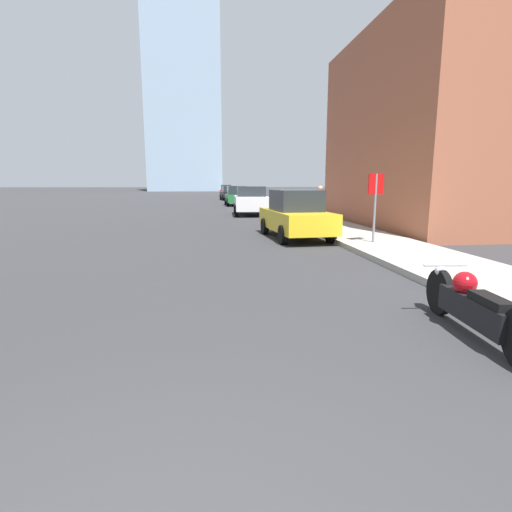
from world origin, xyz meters
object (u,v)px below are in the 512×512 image
Objects in this scene: parked_car_white at (251,201)px; parked_car_red at (226,191)px; parked_car_green at (237,196)px; parked_car_black at (229,193)px; motorcycle at (474,306)px; stop_sign at (375,196)px; parked_car_yellow at (295,215)px; pedestrian at (320,203)px.

parked_car_white is 0.99× the size of parked_car_red.
parked_car_white is 0.89× the size of parked_car_green.
parked_car_red is at bearing 84.61° from parked_car_black.
motorcycle is 7.23m from stop_sign.
stop_sign is (2.31, -23.34, 0.71)m from parked_car_green.
parked_car_white is at bearing 88.00° from parked_car_yellow.
motorcycle is at bearing -98.20° from pedestrian.
parked_car_black is at bearing 86.56° from parked_car_yellow.
parked_car_green is 23.46m from stop_sign.
parked_car_red is 46.75m from stop_sign.
parked_car_yellow is 1.03× the size of parked_car_black.
motorcycle is 13.87m from pedestrian.
stop_sign is (2.00, -46.70, 0.71)m from parked_car_red.
stop_sign is at bearing -92.48° from pedestrian.
parked_car_red is at bearing 92.09° from parked_car_white.
parked_car_red is (0.31, 23.36, -0.01)m from parked_car_green.
parked_car_yellow is 1.06× the size of parked_car_white.
parked_car_yellow is 2.14× the size of stop_sign.
pedestrian is at bearing -63.60° from parked_car_white.
motorcycle is 1.52× the size of pedestrian.
motorcycle is 0.59× the size of parked_car_black.
parked_car_yellow is at bearing 97.03° from motorcycle.
parked_car_green is 2.28× the size of stop_sign.
stop_sign is 1.24× the size of pedestrian.
parked_car_black is (-0.02, 22.00, -0.07)m from parked_car_white.
parked_car_red reaches higher than motorcycle.
parked_car_green is at bearing -94.05° from parked_car_black.
motorcycle is at bearing -92.89° from parked_car_yellow.
parked_car_white is at bearing 97.50° from motorcycle.
parked_car_black is at bearing 92.61° from parked_car_white.
parked_car_yellow is at bearing -115.68° from pedestrian.
parked_car_yellow is 1.05× the size of parked_car_red.
parked_car_green is at bearing 98.93° from pedestrian.
pedestrian is at bearing 87.56° from motorcycle.
parked_car_black is at bearing 93.79° from stop_sign.
pedestrian is at bearing 60.16° from parked_car_yellow.
parked_car_green is (-0.03, 10.74, -0.04)m from parked_car_white.
parked_car_white reaches higher than parked_car_green.
stop_sign is at bearing -84.94° from parked_car_green.
parked_car_yellow is at bearing -93.26° from parked_car_black.
parked_car_white is 22.00m from parked_car_black.
parked_car_red is at bearing 93.28° from pedestrian.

